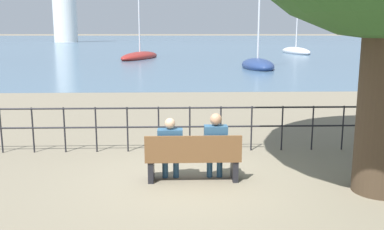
{
  "coord_description": "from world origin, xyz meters",
  "views": [
    {
      "loc": [
        -0.28,
        -7.64,
        2.73
      ],
      "look_at": [
        0.0,
        0.5,
        1.14
      ],
      "focal_mm": 40.0,
      "sensor_mm": 36.0,
      "label": 1
    }
  ],
  "objects": [
    {
      "name": "ground_plane",
      "position": [
        0.0,
        0.0,
        0.0
      ],
      "size": [
        1000.0,
        1000.0,
        0.0
      ],
      "primitive_type": "plane",
      "color": "#7A705B"
    },
    {
      "name": "harbor_water",
      "position": [
        0.0,
        161.83,
        0.0
      ],
      "size": [
        600.0,
        300.0,
        0.01
      ],
      "color": "slate",
      "rests_on": "ground_plane"
    },
    {
      "name": "park_bench",
      "position": [
        0.0,
        -0.06,
        0.43
      ],
      "size": [
        1.76,
        0.45,
        0.9
      ],
      "color": "brown",
      "rests_on": "ground_plane"
    },
    {
      "name": "seated_person_left",
      "position": [
        -0.42,
        0.01,
        0.66
      ],
      "size": [
        0.46,
        0.35,
        1.19
      ],
      "color": "navy",
      "rests_on": "ground_plane"
    },
    {
      "name": "seated_person_right",
      "position": [
        0.42,
        0.01,
        0.7
      ],
      "size": [
        0.43,
        0.35,
        1.27
      ],
      "color": "navy",
      "rests_on": "ground_plane"
    },
    {
      "name": "promenade_railing",
      "position": [
        0.0,
        1.99,
        0.69
      ],
      "size": [
        15.82,
        0.04,
        1.05
      ],
      "color": "black",
      "rests_on": "ground_plane"
    },
    {
      "name": "sailboat_0",
      "position": [
        -4.12,
        36.95,
        0.25
      ],
      "size": [
        4.51,
        8.83,
        10.46
      ],
      "rotation": [
        0.0,
        0.0,
        -0.28
      ],
      "color": "maroon",
      "rests_on": "ground_plane"
    },
    {
      "name": "sailboat_3",
      "position": [
        5.8,
        24.62,
        0.32
      ],
      "size": [
        2.43,
        5.42,
        12.07
      ],
      "rotation": [
        0.0,
        0.0,
        0.05
      ],
      "color": "navy",
      "rests_on": "ground_plane"
    },
    {
      "name": "sailboat_4",
      "position": [
        14.94,
        47.2,
        0.27
      ],
      "size": [
        2.79,
        8.83,
        9.77
      ],
      "rotation": [
        0.0,
        0.0,
        0.07
      ],
      "color": "silver",
      "rests_on": "ground_plane"
    }
  ]
}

